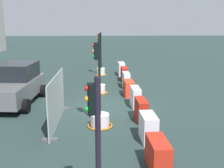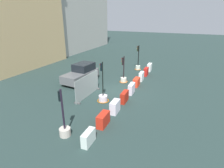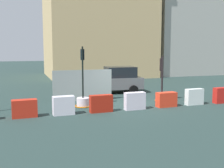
{
  "view_description": "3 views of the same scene",
  "coord_description": "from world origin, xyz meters",
  "px_view_note": "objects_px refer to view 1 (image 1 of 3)",
  "views": [
    {
      "loc": [
        -12.01,
        0.27,
        3.85
      ],
      "look_at": [
        1.23,
        -0.24,
        0.77
      ],
      "focal_mm": 43.97,
      "sensor_mm": 36.0,
      "label": 1
    },
    {
      "loc": [
        -14.09,
        -5.61,
        6.49
      ],
      "look_at": [
        -0.73,
        0.3,
        0.88
      ],
      "focal_mm": 28.97,
      "sensor_mm": 36.0,
      "label": 2
    },
    {
      "loc": [
        -5.65,
        -14.38,
        3.12
      ],
      "look_at": [
        -0.81,
        0.15,
        1.19
      ],
      "focal_mm": 45.13,
      "sensor_mm": 36.0,
      "label": 3
    }
  ],
  "objects_px": {
    "construction_barrier_4": "(135,97)",
    "construction_barrier_5": "(129,88)",
    "construction_barrier_2": "(148,128)",
    "construction_barrier_6": "(126,80)",
    "traffic_light_1": "(100,115)",
    "car_grey_saloon": "(15,84)",
    "construction_barrier_3": "(141,110)",
    "construction_barrier_8": "(121,69)",
    "traffic_light_2": "(99,85)",
    "construction_barrier_7": "(124,74)",
    "construction_barrier_1": "(158,155)",
    "traffic_light_3": "(101,68)"
  },
  "relations": [
    {
      "from": "traffic_light_1",
      "to": "traffic_light_2",
      "type": "xyz_separation_m",
      "value": [
        4.8,
        0.04,
        0.02
      ]
    },
    {
      "from": "construction_barrier_5",
      "to": "car_grey_saloon",
      "type": "distance_m",
      "value": 5.65
    },
    {
      "from": "construction_barrier_3",
      "to": "car_grey_saloon",
      "type": "bearing_deg",
      "value": 65.18
    },
    {
      "from": "construction_barrier_6",
      "to": "construction_barrier_8",
      "type": "bearing_deg",
      "value": 0.06
    },
    {
      "from": "construction_barrier_1",
      "to": "construction_barrier_5",
      "type": "bearing_deg",
      "value": 0.37
    },
    {
      "from": "construction_barrier_2",
      "to": "construction_barrier_3",
      "type": "bearing_deg",
      "value": -0.97
    },
    {
      "from": "traffic_light_2",
      "to": "construction_barrier_1",
      "type": "xyz_separation_m",
      "value": [
        -7.86,
        -1.59,
        -0.07
      ]
    },
    {
      "from": "construction_barrier_4",
      "to": "construction_barrier_5",
      "type": "distance_m",
      "value": 1.9
    },
    {
      "from": "traffic_light_3",
      "to": "construction_barrier_3",
      "type": "height_order",
      "value": "traffic_light_3"
    },
    {
      "from": "construction_barrier_2",
      "to": "construction_barrier_7",
      "type": "distance_m",
      "value": 9.13
    },
    {
      "from": "traffic_light_1",
      "to": "construction_barrier_1",
      "type": "xyz_separation_m",
      "value": [
        -3.07,
        -1.55,
        -0.05
      ]
    },
    {
      "from": "construction_barrier_6",
      "to": "construction_barrier_5",
      "type": "bearing_deg",
      "value": 179.68
    },
    {
      "from": "traffic_light_2",
      "to": "construction_barrier_8",
      "type": "height_order",
      "value": "traffic_light_2"
    },
    {
      "from": "traffic_light_3",
      "to": "construction_barrier_5",
      "type": "distance_m",
      "value": 5.76
    },
    {
      "from": "traffic_light_3",
      "to": "car_grey_saloon",
      "type": "relative_size",
      "value": 0.71
    },
    {
      "from": "construction_barrier_1",
      "to": "construction_barrier_2",
      "type": "relative_size",
      "value": 1.11
    },
    {
      "from": "construction_barrier_2",
      "to": "construction_barrier_1",
      "type": "bearing_deg",
      "value": 178.57
    },
    {
      "from": "construction_barrier_6",
      "to": "construction_barrier_7",
      "type": "xyz_separation_m",
      "value": [
        1.84,
        -0.04,
        -0.0
      ]
    },
    {
      "from": "traffic_light_2",
      "to": "construction_barrier_2",
      "type": "bearing_deg",
      "value": -164.98
    },
    {
      "from": "construction_barrier_3",
      "to": "construction_barrier_2",
      "type": "bearing_deg",
      "value": 179.03
    },
    {
      "from": "construction_barrier_2",
      "to": "construction_barrier_6",
      "type": "height_order",
      "value": "construction_barrier_6"
    },
    {
      "from": "construction_barrier_3",
      "to": "construction_barrier_8",
      "type": "relative_size",
      "value": 1.0
    },
    {
      "from": "traffic_light_2",
      "to": "construction_barrier_3",
      "type": "distance_m",
      "value": 4.56
    },
    {
      "from": "construction_barrier_5",
      "to": "construction_barrier_2",
      "type": "bearing_deg",
      "value": -179.05
    },
    {
      "from": "construction_barrier_4",
      "to": "construction_barrier_5",
      "type": "relative_size",
      "value": 1.0
    },
    {
      "from": "traffic_light_1",
      "to": "construction_barrier_7",
      "type": "distance_m",
      "value": 7.99
    },
    {
      "from": "traffic_light_3",
      "to": "car_grey_saloon",
      "type": "xyz_separation_m",
      "value": [
        -6.65,
        4.05,
        0.36
      ]
    },
    {
      "from": "construction_barrier_6",
      "to": "car_grey_saloon",
      "type": "xyz_separation_m",
      "value": [
        -2.84,
        5.53,
        0.45
      ]
    },
    {
      "from": "traffic_light_1",
      "to": "construction_barrier_7",
      "type": "relative_size",
      "value": 3.06
    },
    {
      "from": "traffic_light_1",
      "to": "construction_barrier_1",
      "type": "height_order",
      "value": "traffic_light_1"
    },
    {
      "from": "construction_barrier_1",
      "to": "car_grey_saloon",
      "type": "relative_size",
      "value": 0.26
    },
    {
      "from": "construction_barrier_3",
      "to": "construction_barrier_7",
      "type": "xyz_separation_m",
      "value": [
        7.29,
        0.07,
        0.02
      ]
    },
    {
      "from": "construction_barrier_2",
      "to": "car_grey_saloon",
      "type": "distance_m",
      "value": 7.18
    },
    {
      "from": "traffic_light_2",
      "to": "construction_barrier_8",
      "type": "distance_m",
      "value": 5.22
    },
    {
      "from": "construction_barrier_3",
      "to": "construction_barrier_4",
      "type": "bearing_deg",
      "value": 0.22
    },
    {
      "from": "traffic_light_1",
      "to": "traffic_light_2",
      "type": "bearing_deg",
      "value": 0.52
    },
    {
      "from": "construction_barrier_2",
      "to": "construction_barrier_4",
      "type": "bearing_deg",
      "value": -0.38
    },
    {
      "from": "construction_barrier_7",
      "to": "construction_barrier_1",
      "type": "bearing_deg",
      "value": 179.97
    },
    {
      "from": "traffic_light_1",
      "to": "car_grey_saloon",
      "type": "height_order",
      "value": "traffic_light_1"
    },
    {
      "from": "traffic_light_2",
      "to": "construction_barrier_3",
      "type": "xyz_separation_m",
      "value": [
        -4.25,
        -1.67,
        -0.05
      ]
    },
    {
      "from": "traffic_light_3",
      "to": "construction_barrier_4",
      "type": "bearing_deg",
      "value": -167.95
    },
    {
      "from": "construction_barrier_3",
      "to": "construction_barrier_8",
      "type": "bearing_deg",
      "value": 0.73
    },
    {
      "from": "traffic_light_3",
      "to": "construction_barrier_1",
      "type": "distance_m",
      "value": 12.97
    },
    {
      "from": "construction_barrier_2",
      "to": "construction_barrier_4",
      "type": "height_order",
      "value": "construction_barrier_4"
    },
    {
      "from": "construction_barrier_1",
      "to": "construction_barrier_6",
      "type": "relative_size",
      "value": 1.09
    },
    {
      "from": "construction_barrier_4",
      "to": "car_grey_saloon",
      "type": "height_order",
      "value": "car_grey_saloon"
    },
    {
      "from": "construction_barrier_8",
      "to": "construction_barrier_3",
      "type": "bearing_deg",
      "value": -179.27
    },
    {
      "from": "traffic_light_3",
      "to": "construction_barrier_5",
      "type": "xyz_separation_m",
      "value": [
        -5.56,
        -1.48,
        -0.15
      ]
    },
    {
      "from": "construction_barrier_2",
      "to": "construction_barrier_8",
      "type": "xyz_separation_m",
      "value": [
        11.08,
        0.09,
        0.01
      ]
    },
    {
      "from": "construction_barrier_7",
      "to": "construction_barrier_3",
      "type": "bearing_deg",
      "value": -179.45
    }
  ]
}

